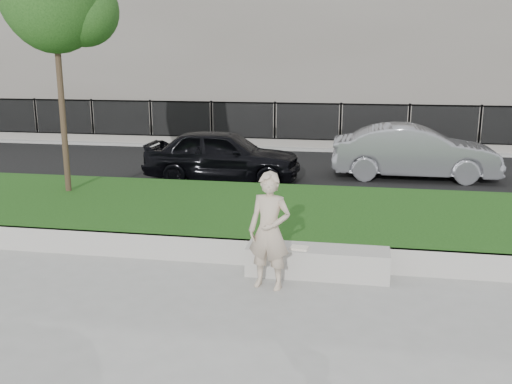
% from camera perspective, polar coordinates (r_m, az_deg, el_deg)
% --- Properties ---
extents(ground, '(90.00, 90.00, 0.00)m').
position_cam_1_polar(ground, '(8.04, -6.47, -9.57)').
color(ground, gray).
rests_on(ground, ground).
extents(grass_bank, '(34.00, 4.00, 0.40)m').
position_cam_1_polar(grass_bank, '(10.72, -1.95, -2.40)').
color(grass_bank, '#11350D').
rests_on(grass_bank, ground).
extents(grass_kerb, '(34.00, 0.08, 0.40)m').
position_cam_1_polar(grass_kerb, '(8.90, -4.60, -5.82)').
color(grass_kerb, '#ACA9A1').
rests_on(grass_kerb, ground).
extents(street, '(34.00, 7.00, 0.04)m').
position_cam_1_polar(street, '(16.03, 2.17, 2.31)').
color(street, black).
rests_on(street, ground).
extents(far_pavement, '(34.00, 3.00, 0.12)m').
position_cam_1_polar(far_pavement, '(20.42, 3.95, 4.85)').
color(far_pavement, gray).
rests_on(far_pavement, ground).
extents(iron_fence, '(32.00, 0.30, 1.50)m').
position_cam_1_polar(iron_fence, '(19.37, 3.65, 5.82)').
color(iron_fence, slate).
rests_on(iron_fence, far_pavement).
extents(building_facade, '(34.00, 10.00, 10.00)m').
position_cam_1_polar(building_facade, '(27.22, 5.83, 17.41)').
color(building_facade, slate).
rests_on(building_facade, ground).
extents(stone_bench, '(2.06, 0.52, 0.42)m').
position_cam_1_polar(stone_bench, '(8.42, 6.14, -6.94)').
color(stone_bench, '#ACA9A1').
rests_on(stone_bench, ground).
extents(man, '(0.66, 0.51, 1.63)m').
position_cam_1_polar(man, '(7.77, 1.35, -3.91)').
color(man, '#C0AD94').
rests_on(man, ground).
extents(book, '(0.27, 0.22, 0.03)m').
position_cam_1_polar(book, '(8.28, 4.36, -5.60)').
color(book, white).
rests_on(book, stone_bench).
extents(car_dark, '(3.90, 1.60, 1.33)m').
position_cam_1_polar(car_dark, '(14.32, -3.36, 3.72)').
color(car_dark, black).
rests_on(car_dark, street).
extents(car_silver, '(4.17, 1.50, 1.37)m').
position_cam_1_polar(car_silver, '(15.17, 15.57, 3.88)').
color(car_silver, gray).
rests_on(car_silver, street).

